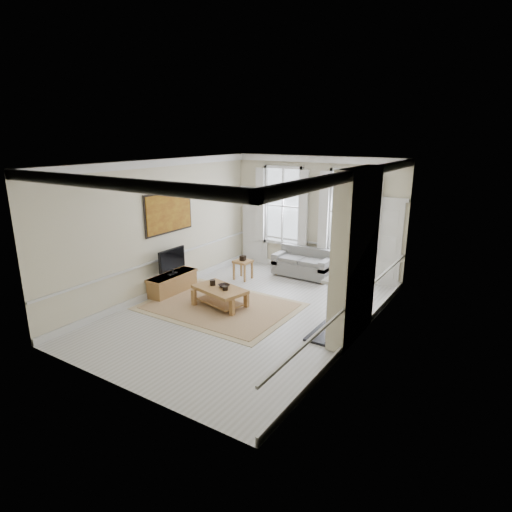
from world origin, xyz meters
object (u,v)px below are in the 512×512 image
Objects in this scene: sofa at (304,264)px; tv_stand at (173,283)px; coffee_table at (220,291)px; side_table at (243,264)px.

tv_stand is (-2.26, -3.05, -0.10)m from sofa.
coffee_table is 1.01× the size of tv_stand.
tv_stand is (-1.61, 0.10, -0.15)m from coffee_table.
tv_stand is at bearing -116.51° from side_table.
sofa is 3.79m from tv_stand.
sofa reaches higher than side_table.
tv_stand is at bearing -170.54° from coffee_table.
side_table is (-1.33, -1.18, 0.09)m from sofa.
side_table is at bearing 63.49° from tv_stand.
sofa reaches higher than tv_stand.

